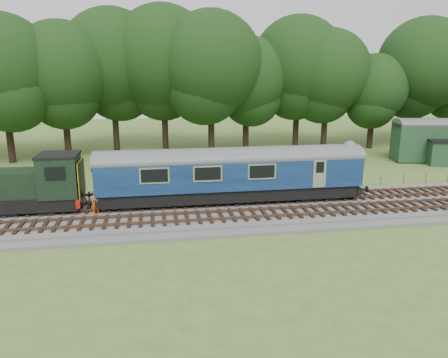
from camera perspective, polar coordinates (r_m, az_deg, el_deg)
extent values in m
plane|color=#406726|center=(29.37, 3.16, -4.34)|extent=(120.00, 120.00, 0.00)
cube|color=#4C4C4F|center=(29.31, 3.16, -4.01)|extent=(70.00, 7.00, 0.35)
cube|color=brown|center=(29.85, 2.89, -3.04)|extent=(66.50, 0.07, 0.14)
cube|color=brown|center=(31.20, 2.33, -2.27)|extent=(66.50, 0.07, 0.14)
cube|color=brown|center=(27.08, 4.23, -4.88)|extent=(66.50, 0.07, 0.14)
cube|color=brown|center=(28.40, 3.56, -3.95)|extent=(66.50, 0.07, 0.14)
cube|color=black|center=(30.20, 0.94, -1.69)|extent=(17.46, 2.52, 0.85)
cube|color=#0E1D4F|center=(29.84, 0.95, 0.94)|extent=(18.00, 2.80, 2.05)
cube|color=yellow|center=(32.73, 16.68, 0.85)|extent=(0.06, 2.74, 1.30)
cube|color=black|center=(31.84, 11.63, -1.52)|extent=(2.60, 2.00, 0.55)
cube|color=black|center=(29.81, -10.50, -2.55)|extent=(2.60, 2.00, 0.55)
cube|color=black|center=(31.14, -26.16, -2.78)|extent=(8.73, 2.39, 0.85)
cube|color=black|center=(29.94, -20.64, 0.41)|extent=(2.40, 2.55, 2.60)
cube|color=#A7160C|center=(30.12, -18.18, -2.45)|extent=(0.25, 2.60, 0.55)
cube|color=yellow|center=(29.75, -18.12, 0.14)|extent=(0.06, 2.55, 2.30)
imported|color=#F35E0C|center=(28.81, -16.40, -2.92)|extent=(0.68, 0.59, 1.56)
cube|color=#1C3E24|center=(48.99, 26.60, 3.10)|extent=(3.54, 3.54, 2.37)
cube|color=black|center=(48.79, 26.76, 4.57)|extent=(3.89, 3.89, 0.19)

